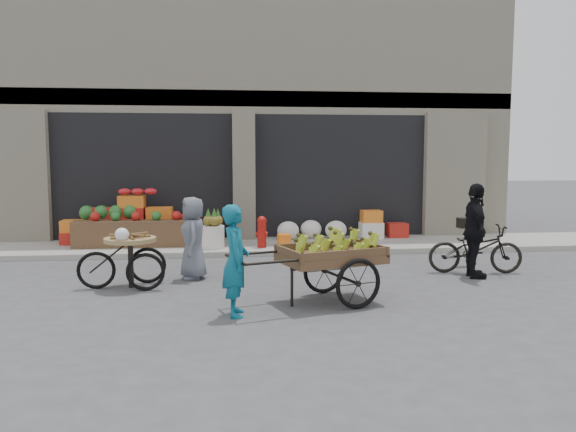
{
  "coord_description": "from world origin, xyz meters",
  "views": [
    {
      "loc": [
        -0.43,
        -8.97,
        2.15
      ],
      "look_at": [
        0.66,
        0.94,
        1.1
      ],
      "focal_mm": 35.0,
      "sensor_mm": 36.0,
      "label": 1
    }
  ],
  "objects": [
    {
      "name": "bicycle",
      "position": [
        4.15,
        0.88,
        0.45
      ],
      "size": [
        1.79,
        0.85,
        0.9
      ],
      "primitive_type": "imported",
      "rotation": [
        0.0,
        0.0,
        1.42
      ],
      "color": "black",
      "rests_on": "ground"
    },
    {
      "name": "sidewalk",
      "position": [
        0.0,
        4.1,
        0.06
      ],
      "size": [
        18.0,
        2.2,
        0.12
      ],
      "primitive_type": "cube",
      "color": "gray",
      "rests_on": "ground"
    },
    {
      "name": "cyclist",
      "position": [
        3.95,
        0.48,
        0.84
      ],
      "size": [
        0.56,
        1.04,
        1.69
      ],
      "primitive_type": "imported",
      "rotation": [
        0.0,
        0.0,
        1.42
      ],
      "color": "black",
      "rests_on": "ground"
    },
    {
      "name": "seated_person",
      "position": [
        -0.35,
        4.2,
        0.58
      ],
      "size": [
        0.51,
        0.43,
        0.93
      ],
      "primitive_type": "imported",
      "rotation": [
        0.0,
        0.0,
        0.17
      ],
      "color": "black",
      "rests_on": "sidewalk"
    },
    {
      "name": "ground",
      "position": [
        0.0,
        0.0,
        0.0
      ],
      "size": [
        80.0,
        80.0,
        0.0
      ],
      "primitive_type": "plane",
      "color": "#424244",
      "rests_on": "ground"
    },
    {
      "name": "banana_cart",
      "position": [
        1.05,
        -0.92,
        0.75
      ],
      "size": [
        2.63,
        1.67,
        1.03
      ],
      "rotation": [
        0.0,
        0.0,
        0.31
      ],
      "color": "brown",
      "rests_on": "ground"
    },
    {
      "name": "tricycle_cart",
      "position": [
        -2.02,
        0.36,
        0.57
      ],
      "size": [
        1.44,
        0.9,
        0.95
      ],
      "rotation": [
        0.0,
        0.0,
        0.07
      ],
      "color": "#9E7F51",
      "rests_on": "ground"
    },
    {
      "name": "pineapple_bin",
      "position": [
        -0.75,
        3.6,
        0.37
      ],
      "size": [
        0.52,
        0.52,
        0.5
      ],
      "primitive_type": "cylinder",
      "color": "silver",
      "rests_on": "sidewalk"
    },
    {
      "name": "right_bay_goods",
      "position": [
        2.61,
        4.7,
        0.41
      ],
      "size": [
        3.35,
        0.6,
        0.7
      ],
      "color": "silver",
      "rests_on": "sidewalk"
    },
    {
      "name": "building",
      "position": [
        0.0,
        8.03,
        3.37
      ],
      "size": [
        14.0,
        6.45,
        7.0
      ],
      "color": "beige",
      "rests_on": "ground"
    },
    {
      "name": "vendor_woman",
      "position": [
        -0.32,
        -1.47,
        0.76
      ],
      "size": [
        0.37,
        0.56,
        1.52
      ],
      "primitive_type": "imported",
      "rotation": [
        0.0,
        0.0,
        1.58
      ],
      "color": "#0F5D75",
      "rests_on": "ground"
    },
    {
      "name": "fruit_display",
      "position": [
        -2.48,
        4.38,
        0.67
      ],
      "size": [
        3.1,
        1.12,
        1.24
      ],
      "color": "#B32118",
      "rests_on": "sidewalk"
    },
    {
      "name": "fire_hydrant",
      "position": [
        0.35,
        3.55,
        0.5
      ],
      "size": [
        0.22,
        0.22,
        0.71
      ],
      "color": "#A5140F",
      "rests_on": "sidewalk"
    },
    {
      "name": "orange_bucket",
      "position": [
        0.85,
        3.5,
        0.27
      ],
      "size": [
        0.32,
        0.32,
        0.3
      ],
      "primitive_type": "cylinder",
      "color": "orange",
      "rests_on": "sidewalk"
    },
    {
      "name": "vendor_grey",
      "position": [
        -1.03,
        0.95,
        0.73
      ],
      "size": [
        0.54,
        0.76,
        1.46
      ],
      "primitive_type": "imported",
      "rotation": [
        0.0,
        0.0,
        -1.45
      ],
      "color": "slate",
      "rests_on": "ground"
    }
  ]
}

